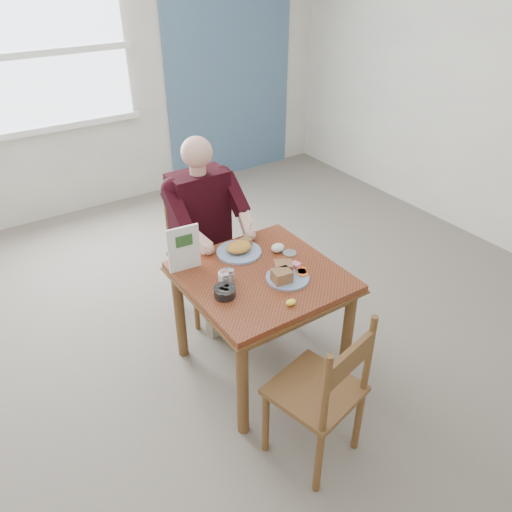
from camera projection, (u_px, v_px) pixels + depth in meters
floor at (261, 364)px, 3.41m from camera, size 6.00×6.00×0.00m
wall_back at (86, 71)px, 4.77m from camera, size 5.50×0.00×5.50m
accent_panel at (230, 53)px, 5.51m from camera, size 1.60×0.02×2.80m
lemon_wedge at (291, 302)px, 2.74m from camera, size 0.07×0.05×0.03m
napkin at (278, 248)px, 3.21m from camera, size 0.11×0.10×0.06m
metal_dish at (290, 253)px, 3.19m from camera, size 0.12×0.12×0.01m
window at (39, 53)px, 4.46m from camera, size 1.72×0.04×1.42m
table at (261, 288)px, 3.07m from camera, size 0.92×0.92×0.75m
chair_far at (201, 253)px, 3.72m from camera, size 0.42×0.42×0.95m
chair_near at (322, 393)px, 2.57m from camera, size 0.50×0.50×0.95m
diner at (205, 219)px, 3.48m from camera, size 0.53×0.56×1.39m
near_plate at (285, 274)px, 2.95m from camera, size 0.32×0.32×0.09m
far_plate at (239, 249)px, 3.20m from camera, size 0.35×0.35×0.08m
caddy at (226, 276)px, 2.94m from camera, size 0.10×0.10×0.07m
shakers at (229, 278)px, 2.90m from camera, size 0.09×0.07×0.08m
creamer at (225, 292)px, 2.80m from camera, size 0.13×0.13×0.06m
menu at (184, 248)px, 2.97m from camera, size 0.20×0.04×0.29m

